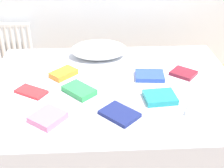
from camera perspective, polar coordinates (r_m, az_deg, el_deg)
ground_plane at (r=2.60m, az=0.06°, el=-9.74°), size 8.00×8.00×0.00m
bed at (r=2.45m, az=0.06°, el=-5.31°), size 2.00×1.50×0.50m
radiator at (r=3.58m, az=-18.29°, el=7.07°), size 0.42×0.04×0.51m
pillow at (r=2.73m, az=-2.53°, el=6.58°), size 0.51×0.34×0.15m
textbook_white at (r=2.06m, az=16.80°, el=-5.24°), size 0.23×0.21×0.03m
textbook_green at (r=2.21m, az=-6.30°, el=-1.21°), size 0.27×0.28×0.04m
textbook_blue at (r=2.42m, az=7.20°, el=1.60°), size 0.24×0.20×0.04m
textbook_red at (r=2.28m, az=-15.19°, el=-1.43°), size 0.26×0.22×0.02m
textbook_teal at (r=2.15m, az=9.16°, el=-2.53°), size 0.24×0.20×0.04m
textbook_orange at (r=2.46m, az=-9.26°, el=2.00°), size 0.24×0.24×0.05m
textbook_pink at (r=1.97m, az=-12.18°, el=-6.28°), size 0.26×0.27×0.04m
textbook_maroon at (r=2.52m, az=13.53°, el=2.05°), size 0.25×0.24×0.03m
textbook_navy at (r=1.97m, az=1.45°, el=-5.72°), size 0.29×0.29×0.03m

